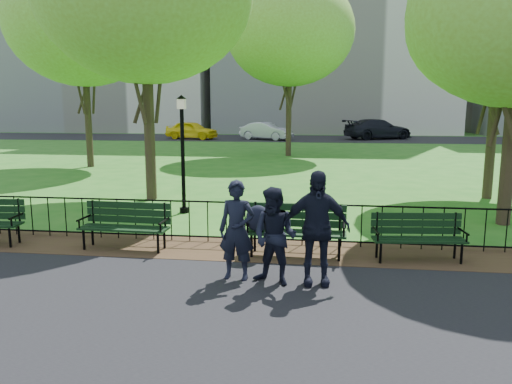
# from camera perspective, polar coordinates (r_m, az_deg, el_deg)

# --- Properties ---
(ground) EXTENTS (120.00, 120.00, 0.00)m
(ground) POSITION_cam_1_polar(r_m,az_deg,el_deg) (8.63, 0.67, -9.67)
(ground) COLOR #266B1C
(dirt_strip) EXTENTS (60.00, 1.60, 0.01)m
(dirt_strip) POSITION_cam_1_polar(r_m,az_deg,el_deg) (10.04, 1.71, -6.73)
(dirt_strip) COLOR #352A15
(dirt_strip) RESTS_ON ground
(far_street) EXTENTS (70.00, 9.00, 0.01)m
(far_street) POSITION_cam_1_polar(r_m,az_deg,el_deg) (43.17, 6.32, 6.09)
(far_street) COLOR black
(far_street) RESTS_ON ground
(iron_fence) EXTENTS (24.06, 0.06, 1.00)m
(iron_fence) POSITION_cam_1_polar(r_m,az_deg,el_deg) (10.39, 2.01, -3.38)
(iron_fence) COLOR black
(iron_fence) RESTS_ON ground
(apartment_west) EXTENTS (22.00, 15.00, 26.00)m
(apartment_west) POSITION_cam_1_polar(r_m,az_deg,el_deg) (61.43, -15.35, 19.12)
(apartment_west) COLOR beige
(apartment_west) RESTS_ON ground
(park_bench_main) EXTENTS (1.92, 0.65, 1.08)m
(park_bench_main) POSITION_cam_1_polar(r_m,az_deg,el_deg) (9.58, 2.50, -3.39)
(park_bench_main) COLOR black
(park_bench_main) RESTS_ON ground
(park_bench_left_a) EXTENTS (1.82, 0.62, 1.02)m
(park_bench_left_a) POSITION_cam_1_polar(r_m,az_deg,el_deg) (10.43, -14.67, -3.18)
(park_bench_left_a) COLOR black
(park_bench_left_a) RESTS_ON ground
(park_bench_right_a) EXTENTS (1.74, 0.69, 0.96)m
(park_bench_right_a) POSITION_cam_1_polar(r_m,az_deg,el_deg) (9.83, 18.00, -4.35)
(park_bench_right_a) COLOR black
(park_bench_right_a) RESTS_ON ground
(lamppost) EXTENTS (0.28, 0.28, 3.14)m
(lamppost) POSITION_cam_1_polar(r_m,az_deg,el_deg) (13.44, -8.38, 4.81)
(lamppost) COLOR black
(lamppost) RESTS_ON ground
(tree_mid_e) EXTENTS (5.50, 5.50, 7.66)m
(tree_mid_e) POSITION_cam_1_polar(r_m,az_deg,el_deg) (17.13, 26.20, 17.11)
(tree_mid_e) COLOR #2D2116
(tree_mid_e) RESTS_ON ground
(tree_mid_w) EXTENTS (6.78, 6.78, 9.44)m
(tree_mid_w) POSITION_cam_1_polar(r_m,az_deg,el_deg) (24.89, -19.22, 17.91)
(tree_mid_w) COLOR #2D2116
(tree_mid_w) RESTS_ON ground
(tree_far_c) EXTENTS (7.09, 7.09, 9.89)m
(tree_far_c) POSITION_cam_1_polar(r_m,az_deg,el_deg) (28.71, 3.86, 17.91)
(tree_far_c) COLOR #2D2116
(tree_far_c) RESTS_ON ground
(person_left) EXTENTS (0.64, 0.46, 1.67)m
(person_left) POSITION_cam_1_polar(r_m,az_deg,el_deg) (8.29, -2.20, -4.38)
(person_left) COLOR black
(person_left) RESTS_ON asphalt_path
(person_mid) EXTENTS (0.87, 0.65, 1.59)m
(person_mid) POSITION_cam_1_polar(r_m,az_deg,el_deg) (8.05, 2.18, -5.09)
(person_mid) COLOR black
(person_mid) RESTS_ON asphalt_path
(person_right) EXTENTS (1.14, 0.56, 1.87)m
(person_right) POSITION_cam_1_polar(r_m,az_deg,el_deg) (8.08, 6.85, -4.09)
(person_right) COLOR black
(person_right) RESTS_ON asphalt_path
(taxi) EXTENTS (4.70, 2.74, 1.50)m
(taxi) POSITION_cam_1_polar(r_m,az_deg,el_deg) (42.57, -7.36, 7.04)
(taxi) COLOR yellow
(taxi) RESTS_ON far_street
(sedan_silver) EXTENTS (4.61, 3.04, 1.44)m
(sedan_silver) POSITION_cam_1_polar(r_m,az_deg,el_deg) (41.36, 1.18, 6.99)
(sedan_silver) COLOR #B4B7BC
(sedan_silver) RESTS_ON far_street
(sedan_dark) EXTENTS (6.21, 4.55, 1.67)m
(sedan_dark) POSITION_cam_1_polar(r_m,az_deg,el_deg) (43.30, 13.76, 6.99)
(sedan_dark) COLOR black
(sedan_dark) RESTS_ON far_street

